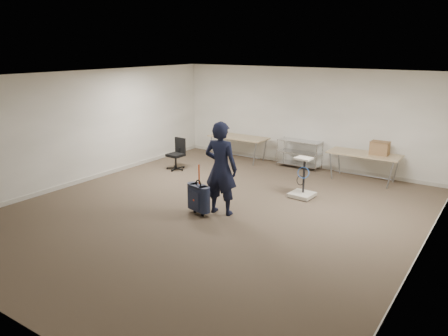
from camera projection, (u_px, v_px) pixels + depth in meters
The scene contains 10 objects.
ground at pixel (214, 212), 9.19m from camera, with size 9.00×9.00×0.00m, color #48392B.
room_shell at pixel (248, 192), 10.28m from camera, with size 8.00×9.00×9.00m.
folding_table_left at pixel (238, 138), 13.18m from camera, with size 1.80×0.75×0.73m.
folding_table_right at pixel (364, 155), 11.13m from camera, with size 1.80×0.75×0.73m.
wire_shelf at pixel (299, 153), 12.42m from camera, with size 1.22×0.47×0.80m.
person at pixel (221, 168), 8.87m from camera, with size 0.71×0.46×1.94m, color black.
suitcase at pixel (199, 198), 8.96m from camera, with size 0.43×0.31×1.07m.
office_chair at pixel (177, 160), 12.30m from camera, with size 0.54×0.54×0.88m.
equipment_cart at pixel (302, 187), 10.02m from camera, with size 0.55×0.55×0.95m.
cardboard_box at pixel (380, 148), 10.95m from camera, with size 0.44×0.33×0.33m, color olive.
Camera 1 is at (4.99, -7.00, 3.39)m, focal length 35.00 mm.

